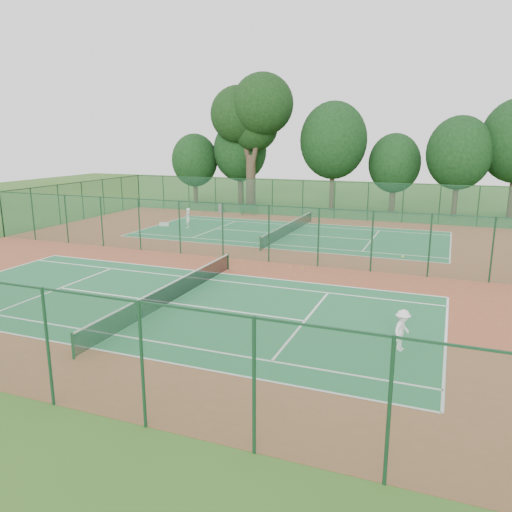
# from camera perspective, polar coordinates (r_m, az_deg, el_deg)

# --- Properties ---
(ground) EXTENTS (120.00, 120.00, 0.00)m
(ground) POSITION_cam_1_polar(r_m,az_deg,el_deg) (31.09, -1.21, -0.43)
(ground) COLOR #305A1C
(ground) RESTS_ON ground
(red_pad) EXTENTS (40.00, 36.00, 0.01)m
(red_pad) POSITION_cam_1_polar(r_m,az_deg,el_deg) (31.09, -1.21, -0.42)
(red_pad) COLOR brown
(red_pad) RESTS_ON ground
(court_near) EXTENTS (23.77, 10.97, 0.01)m
(court_near) POSITION_cam_1_polar(r_m,az_deg,el_deg) (23.36, -9.74, -5.30)
(court_near) COLOR #20683C
(court_near) RESTS_ON red_pad
(court_far) EXTENTS (23.77, 10.97, 0.01)m
(court_far) POSITION_cam_1_polar(r_m,az_deg,el_deg) (39.36, 3.82, 2.51)
(court_far) COLOR #226C3E
(court_far) RESTS_ON red_pad
(fence_north) EXTENTS (40.00, 0.09, 3.50)m
(fence_north) POSITION_cam_1_polar(r_m,az_deg,el_deg) (47.65, 7.15, 6.46)
(fence_north) COLOR #1B5136
(fence_north) RESTS_ON ground
(fence_south) EXTENTS (40.00, 0.09, 3.50)m
(fence_south) POSITION_cam_1_polar(r_m,az_deg,el_deg) (16.25, -26.65, -8.49)
(fence_south) COLOR #194B2C
(fence_south) RESTS_ON ground
(fence_west) EXTENTS (0.09, 36.00, 3.50)m
(fence_west) POSITION_cam_1_polar(r_m,az_deg,el_deg) (42.51, -27.06, 4.27)
(fence_west) COLOR #1B5130
(fence_west) RESTS_ON ground
(fence_divider) EXTENTS (40.00, 0.09, 3.50)m
(fence_divider) POSITION_cam_1_polar(r_m,az_deg,el_deg) (30.72, -1.23, 2.76)
(fence_divider) COLOR #1B5132
(fence_divider) RESTS_ON ground
(tennis_net_near) EXTENTS (0.10, 12.90, 0.97)m
(tennis_net_near) POSITION_cam_1_polar(r_m,az_deg,el_deg) (23.20, -9.79, -4.06)
(tennis_net_near) COLOR #153C21
(tennis_net_near) RESTS_ON ground
(tennis_net_far) EXTENTS (0.10, 12.90, 0.97)m
(tennis_net_far) POSITION_cam_1_polar(r_m,az_deg,el_deg) (39.26, 3.83, 3.27)
(tennis_net_far) COLOR #12321A
(tennis_net_far) RESTS_ON ground
(player_near) EXTENTS (0.83, 1.10, 1.51)m
(player_near) POSITION_cam_1_polar(r_m,az_deg,el_deg) (18.59, 16.37, -8.13)
(player_near) COLOR white
(player_near) RESTS_ON court_near
(player_far) EXTENTS (0.48, 0.66, 1.67)m
(player_far) POSITION_cam_1_polar(r_m,az_deg,el_deg) (42.29, -7.79, 4.33)
(player_far) COLOR white
(player_far) RESTS_ON court_far
(trash_bin) EXTENTS (0.57, 0.57, 0.92)m
(trash_bin) POSITION_cam_1_polar(r_m,az_deg,el_deg) (50.65, -4.06, 5.46)
(trash_bin) COLOR slate
(trash_bin) RESTS_ON red_pad
(bench) EXTENTS (1.63, 1.05, 0.98)m
(bench) POSITION_cam_1_polar(r_m,az_deg,el_deg) (49.13, -0.92, 5.30)
(bench) COLOR #13381A
(bench) RESTS_ON red_pad
(kit_bag) EXTENTS (0.87, 0.53, 0.31)m
(kit_bag) POSITION_cam_1_polar(r_m,az_deg,el_deg) (43.64, -10.44, 3.59)
(kit_bag) COLOR silver
(kit_bag) RESTS_ON red_pad
(stray_ball_a) EXTENTS (0.08, 0.08, 0.08)m
(stray_ball_a) POSITION_cam_1_polar(r_m,az_deg,el_deg) (29.02, 5.35, -1.39)
(stray_ball_a) COLOR #C0DB33
(stray_ball_a) RESTS_ON red_pad
(stray_ball_b) EXTENTS (0.07, 0.07, 0.07)m
(stray_ball_b) POSITION_cam_1_polar(r_m,az_deg,el_deg) (29.38, 3.90, -1.18)
(stray_ball_b) COLOR #DFEE37
(stray_ball_b) RESTS_ON red_pad
(stray_ball_c) EXTENTS (0.06, 0.06, 0.06)m
(stray_ball_c) POSITION_cam_1_polar(r_m,az_deg,el_deg) (30.90, -1.66, -0.43)
(stray_ball_c) COLOR #A8C82E
(stray_ball_c) RESTS_ON red_pad
(big_tree) EXTENTS (9.09, 6.65, 13.96)m
(big_tree) POSITION_cam_1_polar(r_m,az_deg,el_deg) (54.39, -0.44, 15.98)
(big_tree) COLOR #3A2D1F
(big_tree) RESTS_ON ground
(evergreen_row) EXTENTS (39.00, 5.00, 12.00)m
(evergreen_row) POSITION_cam_1_polar(r_m,az_deg,el_deg) (53.81, 9.28, 5.28)
(evergreen_row) COLOR black
(evergreen_row) RESTS_ON ground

